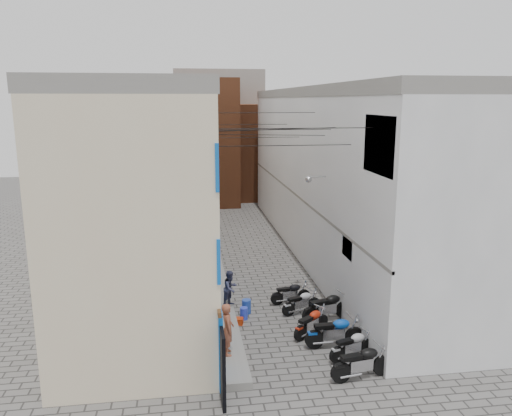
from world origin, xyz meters
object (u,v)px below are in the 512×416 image
person_a (228,329)px  water_jug_far (247,306)px  motorcycle_b (353,344)px  motorcycle_e (327,306)px  motorcycle_c (335,330)px  red_crate (238,321)px  person_b (231,288)px  motorcycle_d (312,321)px  motorcycle_f (302,301)px  motorcycle_a (362,361)px  water_jug_near (244,313)px  motorcycle_g (291,292)px

person_a → water_jug_far: (1.08, 3.61, -0.83)m
motorcycle_b → motorcycle_e: (0.00, 2.92, 0.10)m
motorcycle_c → red_crate: motorcycle_c is taller
person_b → water_jug_far: bearing=-70.3°
motorcycle_b → motorcycle_c: 0.94m
water_jug_far → person_b: bearing=155.8°
motorcycle_b → motorcycle_d: 2.05m
motorcycle_f → water_jug_far: (-2.17, 0.32, -0.22)m
motorcycle_c → motorcycle_a: bearing=4.8°
motorcycle_e → water_jug_near: (-3.16, 0.61, -0.38)m
motorcycle_d → motorcycle_a: bearing=-22.5°
water_jug_near → motorcycle_e: bearing=-11.0°
motorcycle_d → motorcycle_e: 1.41m
red_crate → motorcycle_b: bearing=-42.1°
motorcycle_f → motorcycle_b: bearing=-6.5°
motorcycle_d → water_jug_near: 2.83m
motorcycle_e → red_crate: size_ratio=5.34×
motorcycle_b → water_jug_far: motorcycle_b is taller
motorcycle_c → motorcycle_d: 1.13m
motorcycle_f → water_jug_far: size_ratio=3.08×
water_jug_far → motorcycle_a: bearing=-61.6°
motorcycle_c → water_jug_near: motorcycle_c is taller
motorcycle_d → person_b: person_b is taller
motorcycle_b → motorcycle_d: motorcycle_d is taller
motorcycle_g → motorcycle_c: bearing=3.3°
motorcycle_c → motorcycle_e: 2.08m
motorcycle_f → motorcycle_c: bearing=-9.4°
motorcycle_e → motorcycle_f: size_ratio=1.22×
motorcycle_a → water_jug_near: motorcycle_a is taller
motorcycle_a → person_b: (-3.47, 5.56, 0.39)m
motorcycle_c → motorcycle_d: (-0.56, 0.98, -0.08)m
motorcycle_d → motorcycle_f: size_ratio=1.05×
motorcycle_b → person_b: (-3.60, 4.34, 0.47)m
motorcycle_a → red_crate: motorcycle_a is taller
motorcycle_c → motorcycle_e: (0.35, 2.05, 0.01)m
person_a → person_b: person_a is taller
person_a → motorcycle_a: bearing=-115.4°
motorcycle_a → person_b: person_b is taller
motorcycle_a → motorcycle_d: 3.16m
motorcycle_d → water_jug_far: 3.06m
motorcycle_b → person_a: (-4.07, 0.46, 0.60)m
person_b → motorcycle_f: bearing=-58.1°
motorcycle_b → motorcycle_d: (-0.90, 1.85, 0.01)m
motorcycle_c → red_crate: (-3.10, 2.25, -0.48)m
motorcycle_a → motorcycle_f: size_ratio=1.18×
red_crate → water_jug_near: bearing=55.8°
person_b → red_crate: bearing=-129.2°
motorcycle_e → water_jug_far: (-2.99, 1.15, -0.33)m
motorcycle_e → red_crate: bearing=-107.0°
motorcycle_f → water_jug_near: (-2.34, -0.22, -0.27)m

